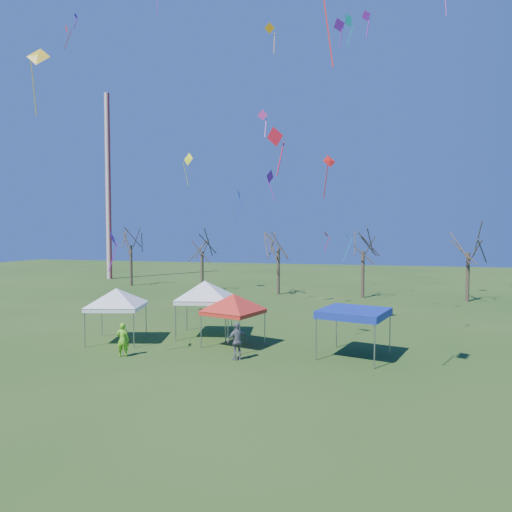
{
  "coord_description": "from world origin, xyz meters",
  "views": [
    {
      "loc": [
        7.27,
        -20.92,
        6.26
      ],
      "look_at": [
        0.94,
        3.0,
        5.0
      ],
      "focal_mm": 32.0,
      "sensor_mm": 36.0,
      "label": 1
    }
  ],
  "objects_px": {
    "tent_red": "(233,297)",
    "person_grey": "(237,341)",
    "tree_1": "(202,237)",
    "tent_white_west": "(116,292)",
    "tree_2": "(278,233)",
    "tree_0": "(131,231)",
    "radio_mast": "(108,187)",
    "tree_3": "(363,235)",
    "person_green": "(123,340)",
    "tent_blue": "(354,313)",
    "tent_white_mid": "(205,284)",
    "tree_4": "(469,235)"
  },
  "relations": [
    {
      "from": "tent_red",
      "to": "person_grey",
      "type": "bearing_deg",
      "value": -68.4
    },
    {
      "from": "tree_1",
      "to": "tent_red",
      "type": "height_order",
      "value": "tree_1"
    },
    {
      "from": "tent_white_west",
      "to": "person_grey",
      "type": "relative_size",
      "value": 2.11
    },
    {
      "from": "tree_1",
      "to": "tree_2",
      "type": "bearing_deg",
      "value": -1.85
    },
    {
      "from": "tree_0",
      "to": "person_grey",
      "type": "xyz_separation_m",
      "value": [
        21.55,
        -27.11,
        -5.55
      ]
    },
    {
      "from": "radio_mast",
      "to": "tree_3",
      "type": "xyz_separation_m",
      "value": [
        34.03,
        -9.96,
        -6.42
      ]
    },
    {
      "from": "tree_0",
      "to": "tree_1",
      "type": "xyz_separation_m",
      "value": [
        10.08,
        -2.73,
        -0.7
      ]
    },
    {
      "from": "tent_red",
      "to": "person_green",
      "type": "bearing_deg",
      "value": -144.39
    },
    {
      "from": "tree_0",
      "to": "tent_blue",
      "type": "height_order",
      "value": "tree_0"
    },
    {
      "from": "radio_mast",
      "to": "tent_white_mid",
      "type": "height_order",
      "value": "radio_mast"
    },
    {
      "from": "tree_0",
      "to": "tent_blue",
      "type": "xyz_separation_m",
      "value": [
        27.08,
        -25.15,
        -4.25
      ]
    },
    {
      "from": "tree_3",
      "to": "person_grey",
      "type": "bearing_deg",
      "value": -102.63
    },
    {
      "from": "tree_1",
      "to": "tree_2",
      "type": "distance_m",
      "value": 8.42
    },
    {
      "from": "tree_3",
      "to": "person_grey",
      "type": "relative_size",
      "value": 4.24
    },
    {
      "from": "tree_1",
      "to": "person_grey",
      "type": "bearing_deg",
      "value": -64.8
    },
    {
      "from": "radio_mast",
      "to": "tent_red",
      "type": "relative_size",
      "value": 6.85
    },
    {
      "from": "tent_white_mid",
      "to": "tree_4",
      "type": "bearing_deg",
      "value": 46.58
    },
    {
      "from": "radio_mast",
      "to": "person_green",
      "type": "xyz_separation_m",
      "value": [
        22.92,
        -34.62,
        -11.64
      ]
    },
    {
      "from": "tree_1",
      "to": "tent_white_west",
      "type": "height_order",
      "value": "tree_1"
    },
    {
      "from": "tree_1",
      "to": "person_green",
      "type": "height_order",
      "value": "tree_1"
    },
    {
      "from": "tent_white_mid",
      "to": "person_grey",
      "type": "xyz_separation_m",
      "value": [
        3.47,
        -4.58,
        -2.2
      ]
    },
    {
      "from": "tent_white_mid",
      "to": "tree_1",
      "type": "bearing_deg",
      "value": 112.01
    },
    {
      "from": "tree_3",
      "to": "tent_white_mid",
      "type": "height_order",
      "value": "tree_3"
    },
    {
      "from": "tree_4",
      "to": "tent_white_mid",
      "type": "xyz_separation_m",
      "value": [
        -18.12,
        -19.15,
        -2.92
      ]
    },
    {
      "from": "radio_mast",
      "to": "person_green",
      "type": "distance_m",
      "value": 43.12
    },
    {
      "from": "tree_0",
      "to": "person_green",
      "type": "bearing_deg",
      "value": -60.61
    },
    {
      "from": "tree_2",
      "to": "tent_white_mid",
      "type": "height_order",
      "value": "tree_2"
    },
    {
      "from": "tent_white_west",
      "to": "tent_blue",
      "type": "xyz_separation_m",
      "value": [
        13.31,
        0.16,
        -0.65
      ]
    },
    {
      "from": "radio_mast",
      "to": "tent_red",
      "type": "distance_m",
      "value": 42.85
    },
    {
      "from": "radio_mast",
      "to": "tent_white_west",
      "type": "bearing_deg",
      "value": -56.76
    },
    {
      "from": "tent_blue",
      "to": "tent_red",
      "type": "bearing_deg",
      "value": 175.03
    },
    {
      "from": "tent_red",
      "to": "tent_blue",
      "type": "xyz_separation_m",
      "value": [
        6.53,
        -0.57,
        -0.48
      ]
    },
    {
      "from": "tree_2",
      "to": "person_green",
      "type": "xyz_separation_m",
      "value": [
        -2.71,
        -25.0,
        -5.43
      ]
    },
    {
      "from": "tent_blue",
      "to": "tree_1",
      "type": "bearing_deg",
      "value": 127.17
    },
    {
      "from": "tent_white_west",
      "to": "person_green",
      "type": "height_order",
      "value": "tent_white_west"
    },
    {
      "from": "tree_1",
      "to": "tent_white_west",
      "type": "relative_size",
      "value": 1.92
    },
    {
      "from": "tree_0",
      "to": "tree_3",
      "type": "distance_m",
      "value": 27.09
    },
    {
      "from": "tent_red",
      "to": "tent_blue",
      "type": "distance_m",
      "value": 6.57
    },
    {
      "from": "tree_3",
      "to": "tree_0",
      "type": "bearing_deg",
      "value": 172.92
    },
    {
      "from": "tent_red",
      "to": "person_grey",
      "type": "height_order",
      "value": "tent_red"
    },
    {
      "from": "tent_white_west",
      "to": "tent_red",
      "type": "distance_m",
      "value": 6.82
    },
    {
      "from": "tree_0",
      "to": "tree_1",
      "type": "distance_m",
      "value": 10.47
    },
    {
      "from": "radio_mast",
      "to": "tent_red",
      "type": "xyz_separation_m",
      "value": [
        27.7,
        -31.19,
        -9.78
      ]
    },
    {
      "from": "tent_blue",
      "to": "tent_white_mid",
      "type": "bearing_deg",
      "value": 163.76
    },
    {
      "from": "tree_1",
      "to": "tent_blue",
      "type": "bearing_deg",
      "value": -52.83
    },
    {
      "from": "tree_3",
      "to": "tent_red",
      "type": "relative_size",
      "value": 2.17
    },
    {
      "from": "tree_1",
      "to": "tree_4",
      "type": "bearing_deg",
      "value": -1.42
    },
    {
      "from": "tree_0",
      "to": "person_green",
      "type": "xyz_separation_m",
      "value": [
        15.77,
        -28.0,
        -5.62
      ]
    },
    {
      "from": "tent_white_mid",
      "to": "tent_red",
      "type": "distance_m",
      "value": 3.24
    },
    {
      "from": "tree_1",
      "to": "tent_white_west",
      "type": "bearing_deg",
      "value": -80.72
    }
  ]
}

